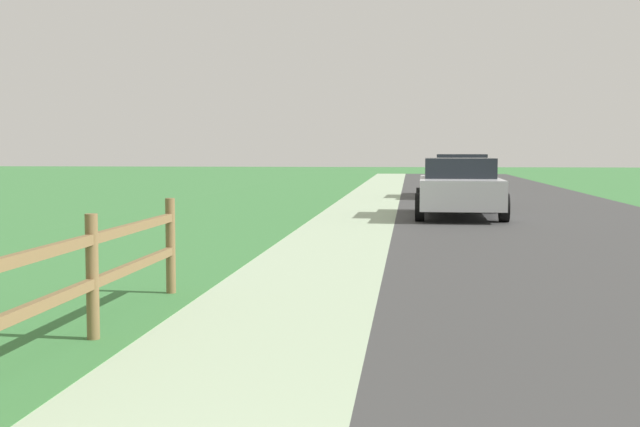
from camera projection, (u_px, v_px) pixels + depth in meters
ground_plane at (399, 205)px, 25.63m from camera, size 120.00×120.00×0.00m
road_asphalt at (509, 202)px, 27.25m from camera, size 7.00×66.00×0.01m
curb_concrete at (308, 200)px, 27.93m from camera, size 6.00×66.00×0.01m
grass_verge at (263, 200)px, 28.09m from camera, size 5.00×66.00×0.00m
parked_suv_silver at (459, 187)px, 21.06m from camera, size 2.20×4.74×1.46m
parked_car_white at (461, 175)px, 30.18m from camera, size 2.31×4.82×1.52m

